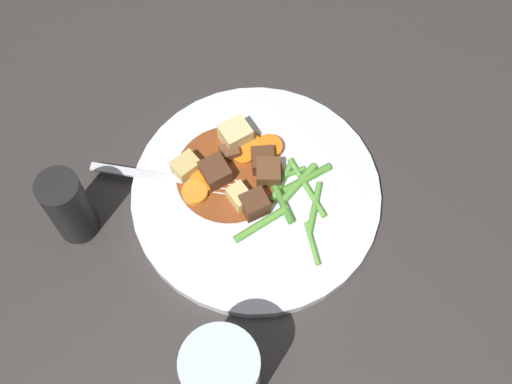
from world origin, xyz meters
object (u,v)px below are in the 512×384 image
Objects in this scene: potato_chunk_0 at (186,167)px; fork at (169,178)px; meat_chunk_3 at (230,153)px; pepper_mill at (69,207)px; water_glass at (222,375)px; meat_chunk_0 at (270,174)px; dinner_plate at (256,195)px; carrot_slice_4 at (204,181)px; carrot_slice_0 at (243,154)px; carrot_slice_3 at (195,193)px; meat_chunk_4 at (263,161)px; meat_chunk_1 at (215,172)px; meat_chunk_2 at (255,204)px; carrot_slice_2 at (269,148)px; carrot_slice_1 at (249,143)px; potato_chunk_1 at (240,197)px; potato_chunk_2 at (236,135)px.

potato_chunk_0 is 0.18× the size of fork.
pepper_mill is at bearing 62.25° from meat_chunk_3.
meat_chunk_0 is at bearing -65.33° from water_glass.
dinner_plate is at bearing -161.55° from potato_chunk_0.
water_glass is at bearing 142.90° from fork.
potato_chunk_0 reaches higher than carrot_slice_4.
carrot_slice_0 is at bearing -123.56° from fork.
carrot_slice_4 reaches higher than fork.
carrot_slice_3 reaches higher than carrot_slice_0.
meat_chunk_4 is (-0.04, -0.01, 0.00)m from meat_chunk_3.
carrot_slice_3 is 0.18× the size of fork.
carrot_slice_3 reaches higher than fork.
meat_chunk_1 is 1.12× the size of meat_chunk_2.
meat_chunk_0 reaches higher than dinner_plate.
meat_chunk_3 is (0.06, 0.00, -0.00)m from meat_chunk_0.
carrot_slice_2 is 1.00× the size of carrot_slice_4.
meat_chunk_1 reaches higher than fork.
pepper_mill is (0.12, 0.20, 0.03)m from carrot_slice_2.
carrot_slice_2 is 1.05× the size of carrot_slice_3.
carrot_slice_1 is at bearing -117.44° from potato_chunk_0.
meat_chunk_0 is 0.04m from meat_chunk_2.
carrot_slice_0 is at bearing -104.68° from carrot_slice_4.
meat_chunk_2 is 1.01× the size of meat_chunk_4.
potato_chunk_0 reaches higher than potato_chunk_1.
dinner_plate is 0.10m from fork.
carrot_slice_0 is at bearing -119.45° from pepper_mill.
potato_chunk_0 reaches higher than meat_chunk_3.
meat_chunk_1 is (-0.01, -0.01, 0.01)m from carrot_slice_4.
carrot_slice_1 and carrot_slice_2 have the same top height.
meat_chunk_4 reaches higher than fork.
water_glass is (-0.10, 0.22, 0.03)m from meat_chunk_0.
meat_chunk_2 is at bearing 102.05° from meat_chunk_0.
water_glass is 0.25m from pepper_mill.
meat_chunk_4 is at bearing -26.58° from meat_chunk_0.
meat_chunk_4 is at bearing 157.09° from carrot_slice_1.
carrot_slice_1 reaches higher than dinner_plate.
meat_chunk_2 is 0.27× the size of pepper_mill.
potato_chunk_1 is (-0.05, -0.01, 0.01)m from carrot_slice_4.
meat_chunk_1 is at bearing -141.71° from fork.
meat_chunk_1 is at bearing 101.35° from potato_chunk_2.
meat_chunk_2 is at bearing 113.91° from carrot_slice_2.
carrot_slice_2 is 1.11× the size of meat_chunk_4.
potato_chunk_0 is at bearing 62.56° from carrot_slice_1.
carrot_slice_4 is 0.23m from water_glass.
carrot_slice_2 is 0.08m from meat_chunk_2.
meat_chunk_1 is (0.03, 0.07, 0.01)m from carrot_slice_2.
potato_chunk_0 is at bearing 5.06° from potato_chunk_1.
carrot_slice_2 is 0.30× the size of pepper_mill.
meat_chunk_1 reaches higher than meat_chunk_3.
carrot_slice_2 is 0.98× the size of meat_chunk_1.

